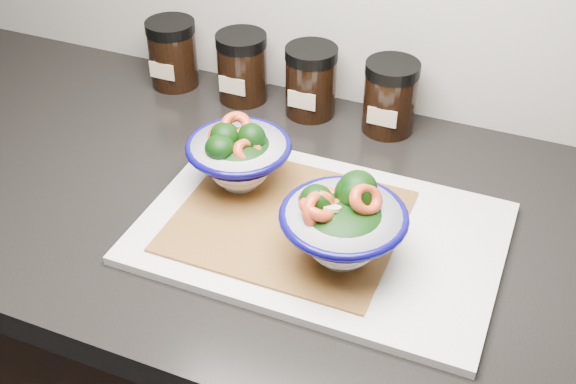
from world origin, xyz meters
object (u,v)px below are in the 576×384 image
at_px(spice_jar_b, 242,67).
at_px(spice_jar_d, 390,97).
at_px(bowl_right, 343,224).
at_px(bowl_left, 238,156).
at_px(spice_jar_a, 173,53).
at_px(spice_jar_c, 311,81).
at_px(cutting_board, 321,233).

bearing_deg(spice_jar_b, spice_jar_d, 0.00).
height_order(bowl_right, spice_jar_d, bowl_right).
distance_m(bowl_left, spice_jar_d, 0.27).
bearing_deg(spice_jar_a, spice_jar_c, 0.00).
distance_m(spice_jar_a, spice_jar_d, 0.37).
distance_m(bowl_right, spice_jar_a, 0.52).
relative_size(bowl_left, spice_jar_b, 1.25).
distance_m(cutting_board, spice_jar_d, 0.28).
bearing_deg(cutting_board, spice_jar_b, 130.84).
bearing_deg(spice_jar_a, cutting_board, -37.05).
distance_m(bowl_left, bowl_right, 0.20).
height_order(spice_jar_a, spice_jar_d, same).
distance_m(bowl_right, spice_jar_c, 0.36).
distance_m(bowl_right, spice_jar_d, 0.32).
relative_size(spice_jar_a, spice_jar_b, 1.00).
distance_m(bowl_left, spice_jar_c, 0.23).
relative_size(cutting_board, bowl_right, 2.98).
bearing_deg(spice_jar_c, bowl_left, -93.22).
distance_m(spice_jar_a, spice_jar_b, 0.13).
height_order(bowl_left, spice_jar_a, bowl_left).
relative_size(cutting_board, spice_jar_d, 3.98).
bearing_deg(spice_jar_c, spice_jar_b, 180.00).
relative_size(bowl_left, spice_jar_a, 1.25).
bearing_deg(spice_jar_b, bowl_right, -48.50).
height_order(bowl_right, spice_jar_b, bowl_right).
bearing_deg(bowl_right, spice_jar_b, 131.50).
distance_m(spice_jar_c, spice_jar_d, 0.13).
bearing_deg(spice_jar_c, spice_jar_d, 0.00).
bearing_deg(spice_jar_d, bowl_right, -83.76).
bearing_deg(spice_jar_b, spice_jar_a, 180.00).
distance_m(spice_jar_a, spice_jar_c, 0.25).
distance_m(cutting_board, spice_jar_a, 0.46).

